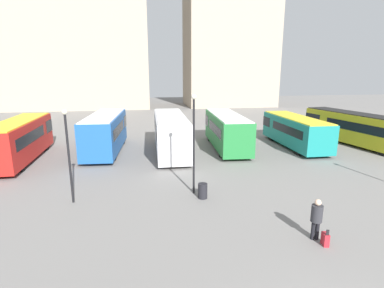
{
  "coord_description": "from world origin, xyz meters",
  "views": [
    {
      "loc": [
        -5.28,
        -4.42,
        6.84
      ],
      "look_at": [
        -1.89,
        16.02,
        1.86
      ],
      "focal_mm": 28.0,
      "sensor_mm": 36.0,
      "label": 1
    }
  ],
  "objects_px": {
    "bus_2": "(171,132)",
    "suitcase": "(325,239)",
    "bus_3": "(226,130)",
    "bus_0": "(19,139)",
    "lamp_post_1": "(68,148)",
    "trash_bin": "(203,191)",
    "traveler": "(317,216)",
    "lamp_post_3": "(194,137)",
    "bus_5": "(357,128)",
    "bus_4": "(295,130)",
    "bus_1": "(106,132)"
  },
  "relations": [
    {
      "from": "bus_0",
      "to": "bus_5",
      "type": "height_order",
      "value": "bus_0"
    },
    {
      "from": "trash_bin",
      "to": "bus_5",
      "type": "bearing_deg",
      "value": 30.47
    },
    {
      "from": "bus_3",
      "to": "traveler",
      "type": "distance_m",
      "value": 15.81
    },
    {
      "from": "trash_bin",
      "to": "bus_0",
      "type": "bearing_deg",
      "value": 142.9
    },
    {
      "from": "bus_2",
      "to": "bus_3",
      "type": "distance_m",
      "value": 5.27
    },
    {
      "from": "lamp_post_1",
      "to": "trash_bin",
      "type": "relative_size",
      "value": 5.92
    },
    {
      "from": "bus_5",
      "to": "traveler",
      "type": "relative_size",
      "value": 6.71
    },
    {
      "from": "bus_3",
      "to": "lamp_post_3",
      "type": "distance_m",
      "value": 11.27
    },
    {
      "from": "bus_0",
      "to": "bus_5",
      "type": "relative_size",
      "value": 0.81
    },
    {
      "from": "suitcase",
      "to": "lamp_post_1",
      "type": "distance_m",
      "value": 12.8
    },
    {
      "from": "lamp_post_1",
      "to": "trash_bin",
      "type": "height_order",
      "value": "lamp_post_1"
    },
    {
      "from": "bus_1",
      "to": "suitcase",
      "type": "bearing_deg",
      "value": -144.45
    },
    {
      "from": "suitcase",
      "to": "trash_bin",
      "type": "distance_m",
      "value": 6.7
    },
    {
      "from": "traveler",
      "to": "bus_5",
      "type": "bearing_deg",
      "value": -31.35
    },
    {
      "from": "lamp_post_3",
      "to": "bus_0",
      "type": "bearing_deg",
      "value": 144.45
    },
    {
      "from": "bus_2",
      "to": "suitcase",
      "type": "height_order",
      "value": "bus_2"
    },
    {
      "from": "bus_1",
      "to": "traveler",
      "type": "height_order",
      "value": "bus_1"
    },
    {
      "from": "lamp_post_3",
      "to": "bus_1",
      "type": "bearing_deg",
      "value": 119.78
    },
    {
      "from": "lamp_post_1",
      "to": "trash_bin",
      "type": "distance_m",
      "value": 7.48
    },
    {
      "from": "traveler",
      "to": "lamp_post_3",
      "type": "bearing_deg",
      "value": 46.41
    },
    {
      "from": "bus_5",
      "to": "traveler",
      "type": "xyz_separation_m",
      "value": [
        -13.28,
        -14.96,
        -0.59
      ]
    },
    {
      "from": "lamp_post_1",
      "to": "bus_3",
      "type": "bearing_deg",
      "value": 42.01
    },
    {
      "from": "bus_1",
      "to": "lamp_post_3",
      "type": "xyz_separation_m",
      "value": [
        6.03,
        -10.53,
        1.57
      ]
    },
    {
      "from": "bus_0",
      "to": "traveler",
      "type": "bearing_deg",
      "value": -132.3
    },
    {
      "from": "bus_5",
      "to": "bus_2",
      "type": "bearing_deg",
      "value": 80.37
    },
    {
      "from": "bus_1",
      "to": "lamp_post_1",
      "type": "xyz_separation_m",
      "value": [
        -0.6,
        -10.73,
        1.23
      ]
    },
    {
      "from": "lamp_post_3",
      "to": "traveler",
      "type": "bearing_deg",
      "value": -53.83
    },
    {
      "from": "bus_3",
      "to": "bus_5",
      "type": "height_order",
      "value": "bus_3"
    },
    {
      "from": "lamp_post_3",
      "to": "bus_4",
      "type": "bearing_deg",
      "value": 40.37
    },
    {
      "from": "bus_2",
      "to": "trash_bin",
      "type": "distance_m",
      "value": 10.24
    },
    {
      "from": "bus_2",
      "to": "lamp_post_3",
      "type": "bearing_deg",
      "value": -176.01
    },
    {
      "from": "bus_2",
      "to": "suitcase",
      "type": "distance_m",
      "value": 16.31
    },
    {
      "from": "traveler",
      "to": "bus_0",
      "type": "bearing_deg",
      "value": 58.93
    },
    {
      "from": "bus_1",
      "to": "lamp_post_3",
      "type": "bearing_deg",
      "value": -146.46
    },
    {
      "from": "suitcase",
      "to": "bus_3",
      "type": "bearing_deg",
      "value": 8.69
    },
    {
      "from": "bus_3",
      "to": "lamp_post_1",
      "type": "relative_size",
      "value": 1.88
    },
    {
      "from": "bus_3",
      "to": "lamp_post_3",
      "type": "height_order",
      "value": "lamp_post_3"
    },
    {
      "from": "traveler",
      "to": "trash_bin",
      "type": "relative_size",
      "value": 2.11
    },
    {
      "from": "bus_4",
      "to": "suitcase",
      "type": "xyz_separation_m",
      "value": [
        -6.91,
        -15.76,
        -1.26
      ]
    },
    {
      "from": "bus_1",
      "to": "lamp_post_1",
      "type": "distance_m",
      "value": 10.82
    },
    {
      "from": "bus_0",
      "to": "lamp_post_1",
      "type": "bearing_deg",
      "value": -148.45
    },
    {
      "from": "bus_3",
      "to": "suitcase",
      "type": "relative_size",
      "value": 12.4
    },
    {
      "from": "bus_3",
      "to": "lamp_post_3",
      "type": "xyz_separation_m",
      "value": [
        -4.78,
        -10.08,
        1.66
      ]
    },
    {
      "from": "bus_0",
      "to": "lamp_post_3",
      "type": "distance_m",
      "value": 15.35
    },
    {
      "from": "bus_1",
      "to": "bus_3",
      "type": "bearing_deg",
      "value": -88.65
    },
    {
      "from": "bus_4",
      "to": "suitcase",
      "type": "height_order",
      "value": "bus_4"
    },
    {
      "from": "lamp_post_3",
      "to": "trash_bin",
      "type": "xyz_separation_m",
      "value": [
        0.37,
        -0.8,
        -2.92
      ]
    },
    {
      "from": "bus_1",
      "to": "bus_0",
      "type": "bearing_deg",
      "value": 108.32
    },
    {
      "from": "bus_2",
      "to": "traveler",
      "type": "bearing_deg",
      "value": -161.64
    },
    {
      "from": "trash_bin",
      "to": "lamp_post_3",
      "type": "bearing_deg",
      "value": 114.84
    }
  ]
}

